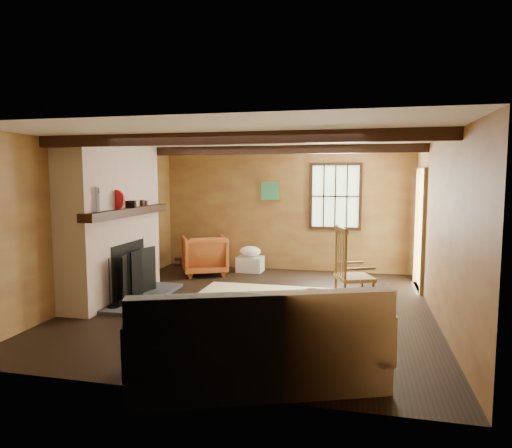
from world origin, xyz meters
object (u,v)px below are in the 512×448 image
(fireplace, at_px, (114,228))
(laundry_basket, at_px, (250,264))
(sofa, at_px, (258,347))
(rocking_chair, at_px, (351,275))
(armchair, at_px, (204,255))

(fireplace, xyz_separation_m, laundry_basket, (1.60, 2.36, -0.95))
(fireplace, bearing_deg, sofa, -40.13)
(fireplace, bearing_deg, laundry_basket, 55.92)
(rocking_chair, distance_m, laundry_basket, 3.00)
(rocking_chair, height_order, sofa, rocking_chair)
(fireplace, bearing_deg, rocking_chair, 2.61)
(fireplace, distance_m, rocking_chair, 3.66)
(sofa, bearing_deg, rocking_chair, 52.18)
(rocking_chair, bearing_deg, armchair, 37.30)
(fireplace, relative_size, rocking_chair, 2.01)
(laundry_basket, distance_m, armchair, 0.95)
(sofa, height_order, laundry_basket, sofa)
(sofa, distance_m, laundry_basket, 4.91)
(sofa, bearing_deg, armchair, 94.58)
(rocking_chair, bearing_deg, laundry_basket, 21.73)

